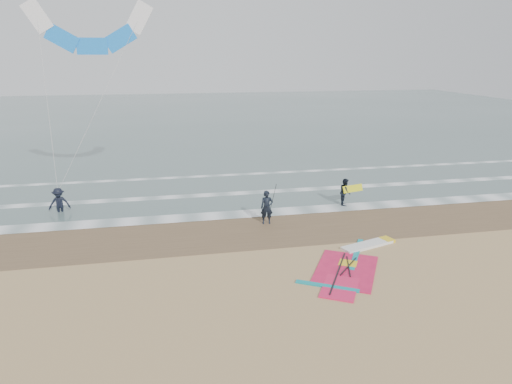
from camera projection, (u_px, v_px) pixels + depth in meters
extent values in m
plane|color=tan|center=(291.00, 288.00, 16.69)|extent=(120.00, 120.00, 0.00)
cube|color=#47605E|center=(197.00, 117.00, 61.74)|extent=(120.00, 80.00, 0.02)
cube|color=brown|center=(259.00, 229.00, 22.32)|extent=(120.00, 5.00, 0.01)
cube|color=white|center=(250.00, 213.00, 24.38)|extent=(120.00, 1.20, 0.02)
cube|color=white|center=(239.00, 193.00, 27.94)|extent=(120.00, 0.70, 0.02)
cube|color=white|center=(229.00, 175.00, 32.17)|extent=(120.00, 0.50, 0.01)
cube|color=white|center=(367.00, 245.00, 20.27)|extent=(2.62, 1.39, 0.12)
cube|color=yellow|center=(387.00, 240.00, 20.81)|extent=(0.63, 0.72, 0.13)
cube|color=#E01C4E|center=(346.00, 270.00, 18.02)|extent=(3.58, 3.95, 0.04)
cube|color=#E01C4E|center=(340.00, 288.00, 16.63)|extent=(1.98, 2.20, 0.05)
cube|color=#0C8C99|center=(356.00, 254.00, 19.46)|extent=(1.83, 2.94, 0.05)
cube|color=#0C8C99|center=(327.00, 286.00, 16.75)|extent=(2.15, 1.37, 0.05)
cube|color=yellow|center=(348.00, 263.00, 18.56)|extent=(0.93, 0.89, 0.05)
cylinder|color=black|center=(338.00, 272.00, 17.75)|extent=(1.89, 3.21, 0.06)
cylinder|color=black|center=(349.00, 266.00, 18.24)|extent=(1.26, 1.39, 0.04)
cylinder|color=black|center=(349.00, 266.00, 18.24)|extent=(0.61, 1.76, 0.04)
imported|color=black|center=(267.00, 207.00, 22.78)|extent=(0.67, 0.48, 1.71)
imported|color=black|center=(345.00, 192.00, 25.65)|extent=(0.80, 0.90, 1.53)
imported|color=black|center=(59.00, 197.00, 24.36)|extent=(1.15, 0.71, 1.73)
cylinder|color=black|center=(273.00, 199.00, 22.72)|extent=(0.17, 0.86, 1.82)
cube|color=yellow|center=(353.00, 188.00, 25.57)|extent=(1.30, 0.51, 0.39)
cube|color=white|center=(37.00, 16.00, 23.50)|extent=(1.56, 0.15, 1.83)
cube|color=#167BED|center=(62.00, 38.00, 24.02)|extent=(1.83, 0.15, 1.56)
cube|color=#167BED|center=(92.00, 46.00, 24.41)|extent=(1.61, 0.15, 0.88)
cube|color=#167BED|center=(120.00, 39.00, 24.57)|extent=(1.83, 0.15, 1.56)
cube|color=white|center=(139.00, 17.00, 24.46)|extent=(1.56, 0.15, 1.83)
cylinder|color=beige|center=(48.00, 105.00, 23.89)|extent=(0.37, 2.02, 8.95)
cylinder|color=beige|center=(99.00, 104.00, 24.37)|extent=(4.80, 2.03, 8.95)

